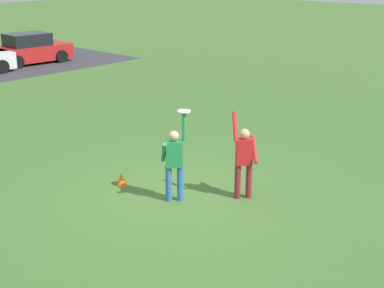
{
  "coord_description": "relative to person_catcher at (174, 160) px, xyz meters",
  "views": [
    {
      "loc": [
        -8.37,
        -7.91,
        5.15
      ],
      "look_at": [
        0.32,
        -0.12,
        1.21
      ],
      "focal_mm": 50.68,
      "sensor_mm": 36.0,
      "label": 1
    }
  ],
  "objects": [
    {
      "name": "frisbee_disc",
      "position": [
        0.17,
        -0.15,
        1.11
      ],
      "size": [
        0.28,
        0.28,
        0.02
      ],
      "primitive_type": "cylinder",
      "color": "white",
      "rests_on": "person_catcher"
    },
    {
      "name": "person_catcher",
      "position": [
        0.0,
        0.0,
        0.0
      ],
      "size": [
        0.56,
        0.56,
        2.08
      ],
      "rotation": [
        0.0,
        0.0,
        -0.75
      ],
      "color": "#3366B7",
      "rests_on": "ground_plane"
    },
    {
      "name": "parked_car_red",
      "position": [
        7.58,
        17.78,
        -0.25
      ],
      "size": [
        4.22,
        2.27,
        1.59
      ],
      "rotation": [
        0.0,
        0.0,
        -0.07
      ],
      "color": "red",
      "rests_on": "ground_plane"
    },
    {
      "name": "person_defender",
      "position": [
        1.15,
        -1.07,
        -0.0
      ],
      "size": [
        0.65,
        0.65,
        2.05
      ],
      "rotation": [
        0.0,
        0.0,
        2.4
      ],
      "color": "maroon",
      "rests_on": "ground_plane"
    },
    {
      "name": "ground_plane",
      "position": [
        0.25,
        0.1,
        -0.98
      ],
      "size": [
        120.0,
        120.0,
        0.0
      ],
      "primitive_type": "plane",
      "color": "#426B2D"
    },
    {
      "name": "field_cone_orange",
      "position": [
        -0.24,
        1.54,
        -0.82
      ],
      "size": [
        0.26,
        0.26,
        0.32
      ],
      "primitive_type": "cone",
      "color": "orange",
      "rests_on": "ground_plane"
    }
  ]
}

